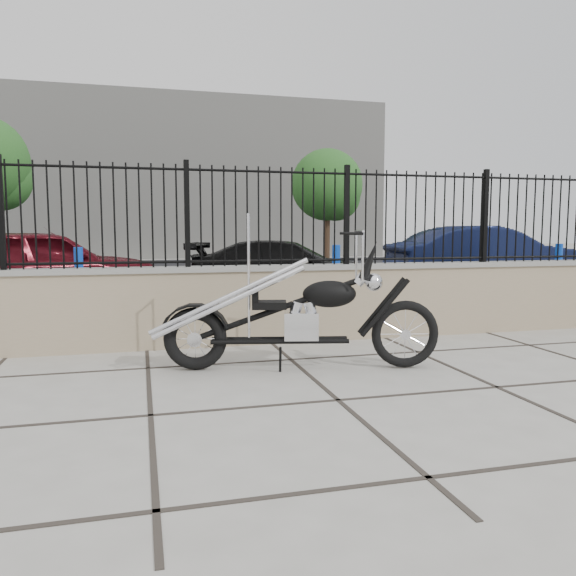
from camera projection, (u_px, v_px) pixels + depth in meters
The scene contains 13 objects.
ground_plane at pixel (338, 400), 4.61m from camera, with size 90.00×90.00×0.00m, color #99968E.
parking_lot at pixel (195, 277), 16.64m from camera, with size 30.00×30.00×0.00m, color black.
retaining_wall at pixel (270, 304), 6.97m from camera, with size 14.00×0.36×0.96m, color gray.
iron_fence at pixel (270, 216), 6.86m from camera, with size 14.00×0.08×1.20m, color black.
background_building at pixel (169, 181), 29.69m from camera, with size 22.00×6.00×8.00m, color beige.
chopper_motorcycle at pixel (296, 291), 5.57m from camera, with size 2.64×0.46×1.58m, color black, non-canonical shape.
car_red at pixel (42, 266), 10.59m from camera, with size 1.71×4.26×1.45m, color #500B13.
car_black at pixel (287, 269), 11.73m from camera, with size 1.65×4.06×1.18m, color black.
car_blue at pixel (486, 258), 12.98m from camera, with size 1.57×4.51×1.49m, color black.
bollard_a at pixel (79, 284), 8.62m from camera, with size 0.14×0.14×1.13m, color blue.
bollard_b at pixel (336, 278), 9.66m from camera, with size 0.14×0.14×1.14m, color #0A4CA4.
bollard_c at pixel (558, 274), 10.68m from camera, with size 0.14×0.14×1.14m, color blue.
tree_right at pixel (327, 182), 21.43m from camera, with size 2.74×2.74×4.62m.
Camera 1 is at (-1.54, -4.24, 1.40)m, focal length 35.00 mm.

